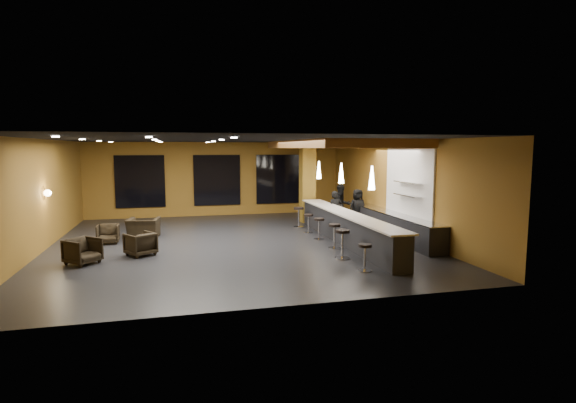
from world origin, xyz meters
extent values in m
cube|color=black|center=(0.00, 0.00, -0.05)|extent=(12.00, 13.00, 0.10)
cube|color=black|center=(0.00, 0.00, 3.55)|extent=(12.00, 13.00, 0.10)
cube|color=brown|center=(0.00, 6.55, 1.75)|extent=(12.00, 0.10, 3.50)
cube|color=brown|center=(0.00, -6.55, 1.75)|extent=(12.00, 0.10, 3.50)
cube|color=brown|center=(-6.05, 0.00, 1.75)|extent=(0.10, 13.00, 3.50)
cube|color=brown|center=(6.05, 0.00, 1.75)|extent=(0.10, 13.00, 3.50)
cube|color=brown|center=(4.00, 1.00, 3.36)|extent=(3.60, 8.00, 0.28)
cube|color=black|center=(-3.50, 6.44, 1.70)|extent=(2.20, 0.06, 2.40)
cube|color=black|center=(0.00, 6.44, 1.70)|extent=(2.20, 0.06, 2.40)
cube|color=black|center=(3.00, 6.44, 1.70)|extent=(2.20, 0.06, 2.40)
cube|color=white|center=(5.96, -1.00, 2.00)|extent=(0.06, 3.20, 2.40)
cube|color=black|center=(3.65, -1.00, 0.50)|extent=(0.60, 8.00, 1.00)
cube|color=silver|center=(3.65, -1.00, 1.02)|extent=(0.78, 8.10, 0.05)
cube|color=black|center=(5.65, -0.50, 0.43)|extent=(0.70, 6.00, 0.86)
cube|color=silver|center=(5.65, -0.50, 0.89)|extent=(0.72, 6.00, 0.03)
cube|color=silver|center=(5.82, -1.20, 1.60)|extent=(0.30, 1.50, 0.03)
cube|color=silver|center=(5.82, -1.20, 2.05)|extent=(0.30, 1.50, 0.03)
cube|color=brown|center=(3.65, 3.60, 1.75)|extent=(0.60, 0.60, 3.50)
sphere|color=#FFE5B2|center=(-5.88, 0.50, 1.80)|extent=(0.22, 0.22, 0.22)
cone|color=white|center=(3.65, -3.00, 2.35)|extent=(0.20, 0.20, 0.70)
cone|color=white|center=(3.65, -0.50, 2.35)|extent=(0.20, 0.20, 0.70)
cone|color=white|center=(3.65, 2.00, 2.35)|extent=(0.20, 0.20, 0.70)
imported|color=black|center=(4.15, 1.38, 0.77)|extent=(0.58, 0.40, 1.55)
imported|color=black|center=(4.76, 2.33, 0.86)|extent=(0.87, 0.70, 1.72)
imported|color=black|center=(5.25, 1.79, 0.78)|extent=(0.80, 0.55, 1.57)
imported|color=black|center=(-4.49, -1.83, 0.36)|extent=(1.11, 1.11, 0.73)
imported|color=black|center=(-3.00, -1.18, 0.35)|extent=(1.05, 1.06, 0.70)
imported|color=black|center=(-4.20, 0.89, 0.33)|extent=(0.73, 0.75, 0.65)
imported|color=black|center=(-3.10, 1.67, 0.35)|extent=(1.22, 1.11, 0.70)
cylinder|color=silver|center=(2.83, -4.45, 0.01)|extent=(0.37, 0.37, 0.03)
cylinder|color=silver|center=(2.83, -4.45, 0.34)|extent=(0.06, 0.06, 0.64)
cylinder|color=black|center=(2.83, -4.45, 0.69)|extent=(0.35, 0.35, 0.07)
cylinder|color=silver|center=(2.75, -3.04, 0.02)|extent=(0.43, 0.43, 0.03)
cylinder|color=silver|center=(2.75, -3.04, 0.40)|extent=(0.08, 0.08, 0.76)
cylinder|color=black|center=(2.75, -3.04, 0.81)|extent=(0.41, 0.41, 0.09)
cylinder|color=silver|center=(2.99, -1.70, 0.02)|extent=(0.40, 0.40, 0.03)
cylinder|color=silver|center=(2.99, -1.70, 0.37)|extent=(0.07, 0.07, 0.71)
cylinder|color=black|center=(2.99, -1.70, 0.76)|extent=(0.38, 0.38, 0.08)
cylinder|color=silver|center=(2.95, -0.23, 0.01)|extent=(0.39, 0.39, 0.03)
cylinder|color=silver|center=(2.95, -0.23, 0.36)|extent=(0.07, 0.07, 0.68)
cylinder|color=black|center=(2.95, -0.23, 0.73)|extent=(0.37, 0.37, 0.08)
cylinder|color=silver|center=(2.94, 1.04, 0.01)|extent=(0.37, 0.37, 0.03)
cylinder|color=silver|center=(2.94, 1.04, 0.34)|extent=(0.06, 0.06, 0.64)
cylinder|color=black|center=(2.94, 1.04, 0.69)|extent=(0.35, 0.35, 0.07)
cylinder|color=silver|center=(2.91, 2.33, 0.02)|extent=(0.42, 0.42, 0.03)
cylinder|color=silver|center=(2.91, 2.33, 0.39)|extent=(0.07, 0.07, 0.73)
cylinder|color=black|center=(2.91, 2.33, 0.78)|extent=(0.40, 0.40, 0.08)
camera|label=1|loc=(-1.92, -15.10, 3.21)|focal=28.00mm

